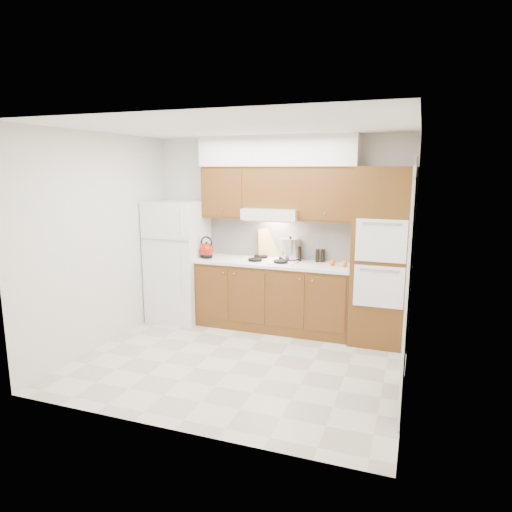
{
  "coord_description": "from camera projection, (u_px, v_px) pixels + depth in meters",
  "views": [
    {
      "loc": [
        1.84,
        -4.56,
        2.18
      ],
      "look_at": [
        0.04,
        0.45,
        1.15
      ],
      "focal_mm": 32.0,
      "sensor_mm": 36.0,
      "label": 1
    }
  ],
  "objects": [
    {
      "name": "floor",
      "position": [
        240.0,
        361.0,
        5.24
      ],
      "size": [
        3.6,
        3.6,
        0.0
      ],
      "primitive_type": "plane",
      "color": "beige",
      "rests_on": "ground"
    },
    {
      "name": "ceiling",
      "position": [
        238.0,
        127.0,
        4.75
      ],
      "size": [
        3.6,
        3.6,
        0.0
      ],
      "primitive_type": "plane",
      "color": "white",
      "rests_on": "wall_back"
    },
    {
      "name": "wall_back",
      "position": [
        279.0,
        232.0,
        6.38
      ],
      "size": [
        3.6,
        0.02,
        2.6
      ],
      "primitive_type": "cube",
      "color": "silver",
      "rests_on": "floor"
    },
    {
      "name": "wall_left",
      "position": [
        103.0,
        241.0,
        5.59
      ],
      "size": [
        0.02,
        3.0,
        2.6
      ],
      "primitive_type": "cube",
      "color": "silver",
      "rests_on": "floor"
    },
    {
      "name": "wall_right",
      "position": [
        412.0,
        261.0,
        4.4
      ],
      "size": [
        0.02,
        3.0,
        2.6
      ],
      "primitive_type": "cube",
      "color": "silver",
      "rests_on": "floor"
    },
    {
      "name": "fridge",
      "position": [
        178.0,
        261.0,
        6.6
      ],
      "size": [
        0.75,
        0.72,
        1.72
      ],
      "primitive_type": "cube",
      "color": "white",
      "rests_on": "floor"
    },
    {
      "name": "base_cabinets",
      "position": [
        274.0,
        296.0,
        6.26
      ],
      "size": [
        2.11,
        0.6,
        0.9
      ],
      "primitive_type": "cube",
      "color": "brown",
      "rests_on": "floor"
    },
    {
      "name": "countertop",
      "position": [
        274.0,
        263.0,
        6.16
      ],
      "size": [
        2.13,
        0.62,
        0.04
      ],
      "primitive_type": "cube",
      "color": "white",
      "rests_on": "base_cabinets"
    },
    {
      "name": "backsplash",
      "position": [
        280.0,
        238.0,
        6.37
      ],
      "size": [
        2.11,
        0.03,
        0.56
      ],
      "primitive_type": "cube",
      "color": "white",
      "rests_on": "countertop"
    },
    {
      "name": "oven_cabinet",
      "position": [
        382.0,
        257.0,
        5.64
      ],
      "size": [
        0.7,
        0.65,
        2.2
      ],
      "primitive_type": "cube",
      "color": "brown",
      "rests_on": "floor"
    },
    {
      "name": "upper_cab_left",
      "position": [
        227.0,
        192.0,
        6.36
      ],
      "size": [
        0.63,
        0.33,
        0.7
      ],
      "primitive_type": "cube",
      "color": "brown",
      "rests_on": "wall_back"
    },
    {
      "name": "upper_cab_right",
      "position": [
        328.0,
        194.0,
        5.89
      ],
      "size": [
        0.73,
        0.33,
        0.7
      ],
      "primitive_type": "cube",
      "color": "brown",
      "rests_on": "wall_back"
    },
    {
      "name": "range_hood",
      "position": [
        272.0,
        214.0,
        6.13
      ],
      "size": [
        0.75,
        0.45,
        0.15
      ],
      "primitive_type": "cube",
      "color": "silver",
      "rests_on": "wall_back"
    },
    {
      "name": "upper_cab_over_hood",
      "position": [
        274.0,
        187.0,
        6.12
      ],
      "size": [
        0.75,
        0.33,
        0.55
      ],
      "primitive_type": "cube",
      "color": "brown",
      "rests_on": "range_hood"
    },
    {
      "name": "soffit",
      "position": [
        277.0,
        151.0,
        6.0
      ],
      "size": [
        2.13,
        0.36,
        0.4
      ],
      "primitive_type": "cube",
      "color": "silver",
      "rests_on": "wall_back"
    },
    {
      "name": "cooktop",
      "position": [
        271.0,
        260.0,
        6.19
      ],
      "size": [
        0.74,
        0.5,
        0.01
      ],
      "primitive_type": "cube",
      "color": "white",
      "rests_on": "countertop"
    },
    {
      "name": "doorway",
      "position": [
        408.0,
        295.0,
        4.13
      ],
      "size": [
        0.02,
        0.9,
        2.1
      ],
      "primitive_type": "cube",
      "color": "black",
      "rests_on": "floor"
    },
    {
      "name": "wall_clock",
      "position": [
        417.0,
        171.0,
        4.75
      ],
      "size": [
        0.02,
        0.3,
        0.3
      ],
      "primitive_type": "cylinder",
      "rotation": [
        0.0,
        1.57,
        0.0
      ],
      "color": "#3F3833",
      "rests_on": "wall_right"
    },
    {
      "name": "kettle",
      "position": [
        207.0,
        250.0,
        6.37
      ],
      "size": [
        0.23,
        0.23,
        0.2
      ],
      "primitive_type": "sphere",
      "rotation": [
        0.0,
        0.0,
        0.17
      ],
      "color": "#981A0B",
      "rests_on": "countertop"
    },
    {
      "name": "cutting_board",
      "position": [
        269.0,
        243.0,
        6.41
      ],
      "size": [
        0.32,
        0.22,
        0.4
      ],
      "primitive_type": "cube",
      "rotation": [
        -0.21,
        0.0,
        0.43
      ],
      "color": "tan",
      "rests_on": "countertop"
    },
    {
      "name": "stock_pot",
      "position": [
        290.0,
        249.0,
        6.2
      ],
      "size": [
        0.25,
        0.25,
        0.26
      ],
      "primitive_type": "cylinder",
      "rotation": [
        0.0,
        0.0,
        0.0
      ],
      "color": "silver",
      "rests_on": "cooktop"
    },
    {
      "name": "condiment_a",
      "position": [
        299.0,
        254.0,
        6.18
      ],
      "size": [
        0.06,
        0.06,
        0.2
      ],
      "primitive_type": "cylinder",
      "rotation": [
        0.0,
        0.0,
        -0.04
      ],
      "color": "black",
      "rests_on": "countertop"
    },
    {
      "name": "condiment_b",
      "position": [
        318.0,
        256.0,
        6.1
      ],
      "size": [
        0.06,
        0.06,
        0.18
      ],
      "primitive_type": "cylinder",
      "rotation": [
        0.0,
        0.0,
        -0.19
      ],
      "color": "black",
      "rests_on": "countertop"
    },
    {
      "name": "condiment_c",
      "position": [
        323.0,
        256.0,
        6.11
      ],
      "size": [
        0.07,
        0.07,
        0.17
      ],
      "primitive_type": "cylinder",
      "rotation": [
        0.0,
        0.0,
        0.08
      ],
      "color": "black",
      "rests_on": "countertop"
    },
    {
      "name": "orange_near",
      "position": [
        344.0,
        264.0,
        5.8
      ],
      "size": [
        0.09,
        0.09,
        0.08
      ],
      "primitive_type": "sphere",
      "rotation": [
        0.0,
        0.0,
        -0.24
      ],
      "color": "orange",
      "rests_on": "countertop"
    },
    {
      "name": "orange_far",
      "position": [
        332.0,
        263.0,
        5.88
      ],
      "size": [
        0.08,
        0.08,
        0.08
      ],
      "primitive_type": "sphere",
      "rotation": [
        0.0,
        0.0,
        -0.0
      ],
      "color": "#ED4E0C",
      "rests_on": "countertop"
    }
  ]
}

